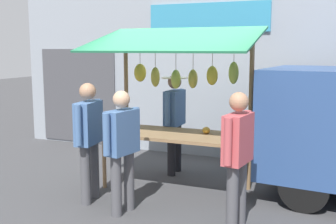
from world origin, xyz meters
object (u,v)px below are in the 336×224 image
object	(u,v)px
shopper_in_striped_shirt	(89,133)
shopper_in_grey_tee	(122,143)
vendor_with_sunhat	(175,115)
shopper_with_ponytail	(238,151)
market_stall	(177,89)

from	to	relation	value
shopper_in_striped_shirt	shopper_in_grey_tee	size ratio (longest dim) A/B	1.04
shopper_in_striped_shirt	vendor_with_sunhat	bearing A→B (deg)	-27.00
shopper_in_striped_shirt	shopper_with_ponytail	distance (m)	2.15
shopper_in_striped_shirt	market_stall	bearing A→B (deg)	-50.28
shopper_in_striped_shirt	shopper_with_ponytail	bearing A→B (deg)	-100.77
market_stall	vendor_with_sunhat	size ratio (longest dim) A/B	1.45
vendor_with_sunhat	shopper_in_striped_shirt	bearing A→B (deg)	-19.80
shopper_with_ponytail	shopper_in_grey_tee	distance (m)	1.51
vendor_with_sunhat	shopper_with_ponytail	world-z (taller)	vendor_with_sunhat
market_stall	shopper_with_ponytail	bearing A→B (deg)	136.90
market_stall	shopper_in_grey_tee	size ratio (longest dim) A/B	1.53
market_stall	shopper_in_grey_tee	bearing A→B (deg)	76.39
market_stall	shopper_with_ponytail	world-z (taller)	market_stall
market_stall	shopper_with_ponytail	xyz separation A→B (m)	(-1.21, 1.13, -0.59)
vendor_with_sunhat	shopper_with_ponytail	distance (m)	2.40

